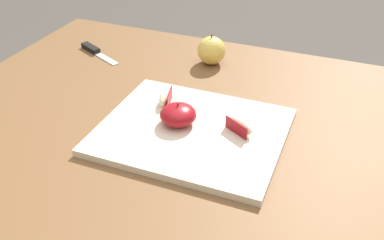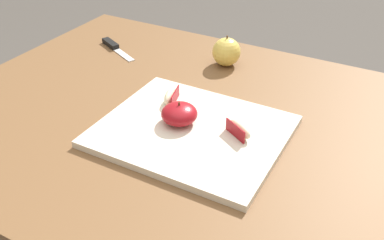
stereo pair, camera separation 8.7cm
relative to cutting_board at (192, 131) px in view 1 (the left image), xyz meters
name	(u,v)px [view 1 (the left image)]	position (x,y,z in m)	size (l,w,h in m)	color
dining_table	(229,166)	(0.07, 0.05, -0.11)	(1.33, 0.85, 0.75)	brown
cutting_board	(192,131)	(0.00, 0.00, 0.00)	(0.37, 0.30, 0.02)	beige
apple_half_skin_up	(178,115)	(-0.03, 0.01, 0.03)	(0.07, 0.07, 0.05)	maroon
apple_wedge_left	(240,126)	(0.09, 0.02, 0.02)	(0.07, 0.05, 0.03)	beige
apple_wedge_near_knife	(165,97)	(-0.09, 0.07, 0.02)	(0.04, 0.07, 0.03)	beige
paring_knife	(93,50)	(-0.41, 0.27, 0.00)	(0.15, 0.09, 0.01)	silver
whole_apple_golden	(211,50)	(-0.07, 0.32, 0.03)	(0.07, 0.07, 0.08)	#DBBC51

